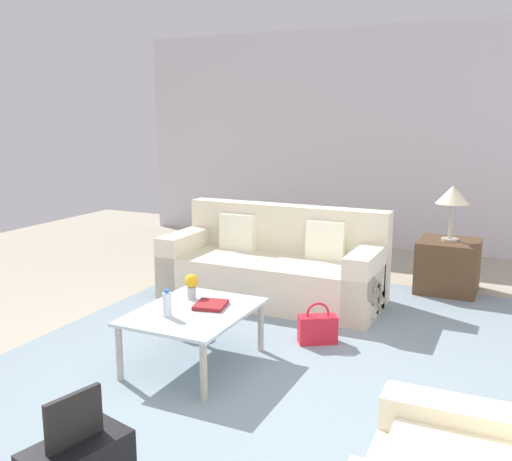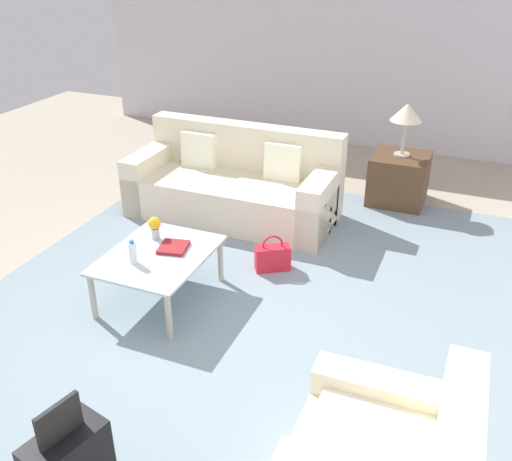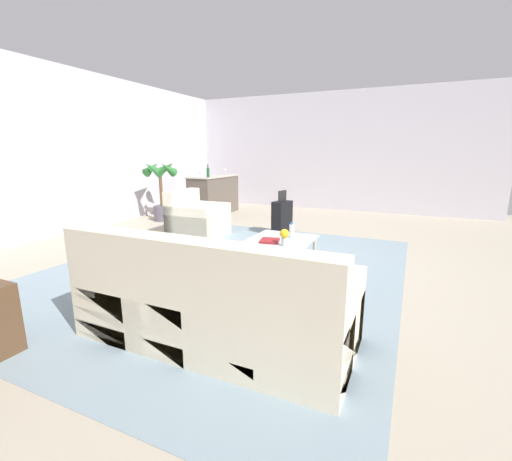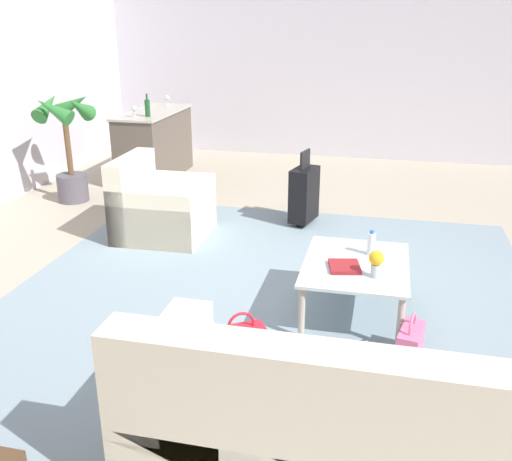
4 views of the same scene
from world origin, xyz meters
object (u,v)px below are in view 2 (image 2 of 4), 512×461
Objects in this scene: couch at (236,186)px; side_table at (399,179)px; flower_vase at (155,226)px; coffee_table_book at (173,247)px; handbag_pink at (153,246)px; table_lamp at (407,114)px; coffee_table at (158,259)px; handbag_red at (273,257)px; water_bottle at (133,253)px.

side_table is at bearing 121.95° from couch.
flower_vase is at bearing -32.60° from side_table.
coffee_table_book reaches higher than handbag_pink.
table_lamp reaches higher than side_table.
couch reaches higher than coffee_table.
coffee_table is 3.18m from side_table.
side_table is at bearing 140.14° from coffee_table_book.
handbag_red is at bearing 102.12° from handbag_pink.
water_bottle is 0.92m from handbag_pink.
flower_vase is at bearing -145.71° from coffee_table.
handbag_red is at bearing 125.55° from coffee_table_book.
water_bottle is 0.84× the size of coffee_table_book.
side_table reaches higher than coffee_table_book.
couch is 1.30m from handbag_red.
coffee_table is at bearing 34.29° from flower_vase.
coffee_table is 0.32m from flower_vase.
coffee_table is 0.27m from water_bottle.
couch is 1.29m from handbag_pink.
table_lamp reaches higher than coffee_table_book.
table_lamp is at bearing 139.32° from handbag_pink.
coffee_table_book is 3.09m from table_lamp.
water_bottle is 3.44m from table_lamp.
coffee_table_book is 1.18× the size of flower_vase.
handbag_red is 1.00× the size of handbag_pink.
water_bottle is at bearing -28.07° from side_table.
couch is 1.70m from coffee_table_book.
coffee_table_book is 0.99m from handbag_red.
water_bottle reaches higher than coffee_table.
handbag_pink is at bearing -157.11° from water_bottle.
side_table is at bearing 151.82° from coffee_table.
coffee_table_book is 0.68× the size of handbag_red.
flower_vase is 0.35× the size of table_lamp.
side_table is 0.76m from table_lamp.
coffee_table is at bearing -41.32° from handbag_red.
coffee_table_book is at bearing -27.92° from side_table.
handbag_red is at bearing -21.64° from table_lamp.
handbag_pink is at bearing -40.68° from side_table.
side_table is 1.75× the size of handbag_red.
coffee_table is 2.81× the size of handbag_red.
handbag_pink is (0.24, -1.13, 0.00)m from handbag_red.
couch is at bearing -176.82° from coffee_table.
coffee_table is at bearing -28.18° from table_lamp.
table_lamp is 1.66× the size of handbag_pink.
coffee_table_book is (-0.12, 0.08, 0.07)m from coffee_table.
flower_vase is at bearing -55.68° from handbag_red.
handbag_pink is at bearing -77.88° from handbag_red.
flower_vase reaches higher than handbag_pink.
table_lamp is (0.00, 0.00, 0.76)m from side_table.
couch is 2.22× the size of coffee_table.
water_bottle is 1.00× the size of flower_vase.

